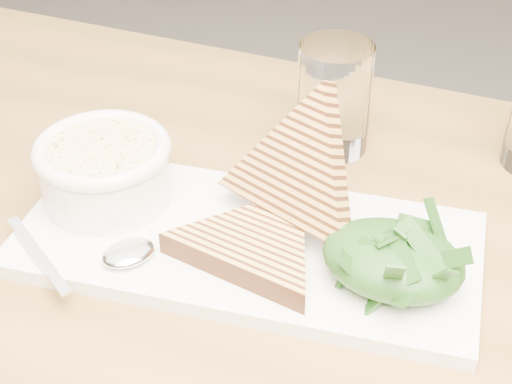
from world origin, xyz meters
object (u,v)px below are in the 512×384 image
at_px(table_top, 196,307).
at_px(soup_bowl, 106,177).
at_px(platter, 247,244).
at_px(glass_near, 334,98).

bearing_deg(table_top, soup_bowl, 151.96).
height_order(table_top, platter, platter).
xyz_separation_m(table_top, platter, (0.02, 0.06, 0.03)).
xyz_separation_m(table_top, glass_near, (0.03, 0.25, 0.08)).
height_order(soup_bowl, glass_near, glass_near).
relative_size(platter, glass_near, 3.49).
bearing_deg(soup_bowl, glass_near, 50.64).
height_order(platter, soup_bowl, soup_bowl).
bearing_deg(platter, soup_bowl, 179.10).
distance_m(table_top, soup_bowl, 0.15).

